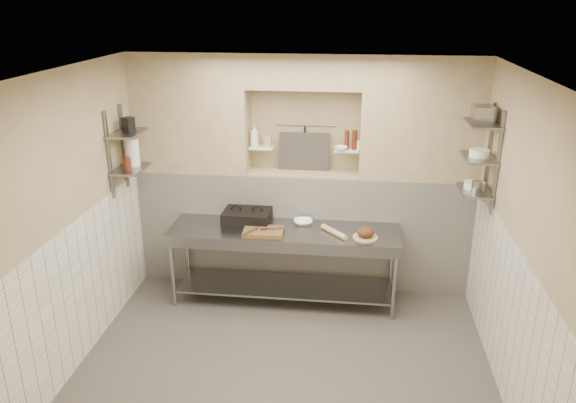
# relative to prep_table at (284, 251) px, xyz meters

# --- Properties ---
(floor) EXTENTS (4.00, 3.90, 0.10)m
(floor) POSITION_rel_prep_table_xyz_m (0.16, -1.18, -0.69)
(floor) COLOR #4C4743
(floor) RESTS_ON ground
(ceiling) EXTENTS (4.00, 3.90, 0.10)m
(ceiling) POSITION_rel_prep_table_xyz_m (0.16, -1.18, 2.21)
(ceiling) COLOR silver
(ceiling) RESTS_ON ground
(wall_left) EXTENTS (0.10, 3.90, 2.80)m
(wall_left) POSITION_rel_prep_table_xyz_m (-1.89, -1.18, 0.76)
(wall_left) COLOR tan
(wall_left) RESTS_ON ground
(wall_right) EXTENTS (0.10, 3.90, 2.80)m
(wall_right) POSITION_rel_prep_table_xyz_m (2.21, -1.18, 0.76)
(wall_right) COLOR tan
(wall_right) RESTS_ON ground
(wall_back) EXTENTS (4.00, 0.10, 2.80)m
(wall_back) POSITION_rel_prep_table_xyz_m (0.16, 0.82, 0.76)
(wall_back) COLOR tan
(wall_back) RESTS_ON ground
(wall_front) EXTENTS (4.00, 0.10, 2.80)m
(wall_front) POSITION_rel_prep_table_xyz_m (0.16, -3.18, 0.76)
(wall_front) COLOR tan
(wall_front) RESTS_ON ground
(backwall_lower) EXTENTS (4.00, 0.40, 1.40)m
(backwall_lower) POSITION_rel_prep_table_xyz_m (0.16, 0.57, 0.06)
(backwall_lower) COLOR white
(backwall_lower) RESTS_ON floor
(alcove_sill) EXTENTS (1.30, 0.40, 0.02)m
(alcove_sill) POSITION_rel_prep_table_xyz_m (0.16, 0.57, 0.77)
(alcove_sill) COLOR tan
(alcove_sill) RESTS_ON backwall_lower
(backwall_pillar_left) EXTENTS (1.35, 0.40, 1.40)m
(backwall_pillar_left) POSITION_rel_prep_table_xyz_m (-1.16, 0.57, 1.46)
(backwall_pillar_left) COLOR tan
(backwall_pillar_left) RESTS_ON backwall_lower
(backwall_pillar_right) EXTENTS (1.35, 0.40, 1.40)m
(backwall_pillar_right) POSITION_rel_prep_table_xyz_m (1.49, 0.57, 1.46)
(backwall_pillar_right) COLOR tan
(backwall_pillar_right) RESTS_ON backwall_lower
(backwall_header) EXTENTS (1.30, 0.40, 0.40)m
(backwall_header) POSITION_rel_prep_table_xyz_m (0.16, 0.57, 1.96)
(backwall_header) COLOR tan
(backwall_header) RESTS_ON backwall_lower
(wainscot_left) EXTENTS (0.02, 3.90, 1.40)m
(wainscot_left) POSITION_rel_prep_table_xyz_m (-1.83, -1.18, 0.06)
(wainscot_left) COLOR white
(wainscot_left) RESTS_ON floor
(wainscot_right) EXTENTS (0.02, 3.90, 1.40)m
(wainscot_right) POSITION_rel_prep_table_xyz_m (2.15, -1.18, 0.06)
(wainscot_right) COLOR white
(wainscot_right) RESTS_ON floor
(alcove_shelf_left) EXTENTS (0.28, 0.16, 0.02)m
(alcove_shelf_left) POSITION_rel_prep_table_xyz_m (-0.34, 0.57, 1.06)
(alcove_shelf_left) COLOR white
(alcove_shelf_left) RESTS_ON backwall_lower
(alcove_shelf_right) EXTENTS (0.28, 0.16, 0.02)m
(alcove_shelf_right) POSITION_rel_prep_table_xyz_m (0.66, 0.57, 1.06)
(alcove_shelf_right) COLOR white
(alcove_shelf_right) RESTS_ON backwall_lower
(utensil_rail) EXTENTS (0.70, 0.02, 0.02)m
(utensil_rail) POSITION_rel_prep_table_xyz_m (0.16, 0.74, 1.31)
(utensil_rail) COLOR gray
(utensil_rail) RESTS_ON wall_back
(hanging_steel) EXTENTS (0.02, 0.02, 0.30)m
(hanging_steel) POSITION_rel_prep_table_xyz_m (0.16, 0.72, 1.14)
(hanging_steel) COLOR black
(hanging_steel) RESTS_ON utensil_rail
(splash_panel) EXTENTS (0.60, 0.08, 0.45)m
(splash_panel) POSITION_rel_prep_table_xyz_m (0.16, 0.67, 1.00)
(splash_panel) COLOR #383330
(splash_panel) RESTS_ON alcove_sill
(shelf_rail_left_a) EXTENTS (0.03, 0.03, 0.95)m
(shelf_rail_left_a) POSITION_rel_prep_table_xyz_m (-1.81, 0.07, 1.16)
(shelf_rail_left_a) COLOR slate
(shelf_rail_left_a) RESTS_ON wall_left
(shelf_rail_left_b) EXTENTS (0.03, 0.03, 0.95)m
(shelf_rail_left_b) POSITION_rel_prep_table_xyz_m (-1.81, -0.33, 1.16)
(shelf_rail_left_b) COLOR slate
(shelf_rail_left_b) RESTS_ON wall_left
(wall_shelf_left_lower) EXTENTS (0.30, 0.50, 0.02)m
(wall_shelf_left_lower) POSITION_rel_prep_table_xyz_m (-1.68, -0.13, 0.96)
(wall_shelf_left_lower) COLOR slate
(wall_shelf_left_lower) RESTS_ON wall_left
(wall_shelf_left_upper) EXTENTS (0.30, 0.50, 0.03)m
(wall_shelf_left_upper) POSITION_rel_prep_table_xyz_m (-1.68, -0.13, 1.36)
(wall_shelf_left_upper) COLOR slate
(wall_shelf_left_upper) RESTS_ON wall_left
(shelf_rail_right_a) EXTENTS (0.03, 0.03, 1.05)m
(shelf_rail_right_a) POSITION_rel_prep_table_xyz_m (2.14, 0.07, 1.21)
(shelf_rail_right_a) COLOR slate
(shelf_rail_right_a) RESTS_ON wall_right
(shelf_rail_right_b) EXTENTS (0.03, 0.03, 1.05)m
(shelf_rail_right_b) POSITION_rel_prep_table_xyz_m (2.14, -0.33, 1.21)
(shelf_rail_right_b) COLOR slate
(shelf_rail_right_b) RESTS_ON wall_right
(wall_shelf_right_lower) EXTENTS (0.30, 0.50, 0.02)m
(wall_shelf_right_lower) POSITION_rel_prep_table_xyz_m (2.00, -0.13, 0.86)
(wall_shelf_right_lower) COLOR slate
(wall_shelf_right_lower) RESTS_ON wall_right
(wall_shelf_right_mid) EXTENTS (0.30, 0.50, 0.02)m
(wall_shelf_right_mid) POSITION_rel_prep_table_xyz_m (2.00, -0.13, 1.21)
(wall_shelf_right_mid) COLOR slate
(wall_shelf_right_mid) RESTS_ON wall_right
(wall_shelf_right_upper) EXTENTS (0.30, 0.50, 0.03)m
(wall_shelf_right_upper) POSITION_rel_prep_table_xyz_m (2.00, -0.13, 1.56)
(wall_shelf_right_upper) COLOR slate
(wall_shelf_right_upper) RESTS_ON wall_right
(prep_table) EXTENTS (2.60, 0.70, 0.90)m
(prep_table) POSITION_rel_prep_table_xyz_m (0.00, 0.00, 0.00)
(prep_table) COLOR gray
(prep_table) RESTS_ON floor
(panini_press) EXTENTS (0.55, 0.40, 0.15)m
(panini_press) POSITION_rel_prep_table_xyz_m (-0.45, 0.17, 0.33)
(panini_press) COLOR black
(panini_press) RESTS_ON prep_table
(cutting_board) EXTENTS (0.46, 0.33, 0.04)m
(cutting_board) POSITION_rel_prep_table_xyz_m (-0.21, -0.12, 0.28)
(cutting_board) COLOR brown
(cutting_board) RESTS_ON prep_table
(knife_blade) EXTENTS (0.27, 0.12, 0.01)m
(knife_blade) POSITION_rel_prep_table_xyz_m (-0.12, -0.08, 0.31)
(knife_blade) COLOR gray
(knife_blade) RESTS_ON cutting_board
(tongs) EXTENTS (0.14, 0.22, 0.02)m
(tongs) POSITION_rel_prep_table_xyz_m (-0.34, -0.20, 0.31)
(tongs) COLOR gray
(tongs) RESTS_ON cutting_board
(mixing_bowl) EXTENTS (0.25, 0.25, 0.05)m
(mixing_bowl) POSITION_rel_prep_table_xyz_m (0.20, 0.20, 0.28)
(mixing_bowl) COLOR white
(mixing_bowl) RESTS_ON prep_table
(rolling_pin) EXTENTS (0.31, 0.34, 0.06)m
(rolling_pin) POSITION_rel_prep_table_xyz_m (0.57, -0.06, 0.29)
(rolling_pin) COLOR tan
(rolling_pin) RESTS_ON prep_table
(bread_board) EXTENTS (0.27, 0.27, 0.02)m
(bread_board) POSITION_rel_prep_table_xyz_m (0.91, -0.11, 0.27)
(bread_board) COLOR tan
(bread_board) RESTS_ON prep_table
(bread_loaf) EXTENTS (0.19, 0.19, 0.11)m
(bread_loaf) POSITION_rel_prep_table_xyz_m (0.91, -0.11, 0.33)
(bread_loaf) COLOR #4C2D19
(bread_loaf) RESTS_ON bread_board
(bottle_soap) EXTENTS (0.12, 0.12, 0.26)m
(bottle_soap) POSITION_rel_prep_table_xyz_m (-0.42, 0.55, 1.20)
(bottle_soap) COLOR white
(bottle_soap) RESTS_ON alcove_shelf_left
(jar_alcove) EXTENTS (0.08, 0.08, 0.12)m
(jar_alcove) POSITION_rel_prep_table_xyz_m (-0.26, 0.56, 1.13)
(jar_alcove) COLOR tan
(jar_alcove) RESTS_ON alcove_shelf_left
(bowl_alcove) EXTENTS (0.16, 0.16, 0.05)m
(bowl_alcove) POSITION_rel_prep_table_xyz_m (0.60, 0.51, 1.09)
(bowl_alcove) COLOR white
(bowl_alcove) RESTS_ON alcove_shelf_right
(condiment_a) EXTENTS (0.06, 0.06, 0.22)m
(condiment_a) POSITION_rel_prep_table_xyz_m (0.75, 0.56, 1.18)
(condiment_a) COLOR #4A1C0F
(condiment_a) RESTS_ON alcove_shelf_right
(condiment_b) EXTENTS (0.05, 0.05, 0.21)m
(condiment_b) POSITION_rel_prep_table_xyz_m (0.66, 0.59, 1.18)
(condiment_b) COLOR #4A1C0F
(condiment_b) RESTS_ON alcove_shelf_right
(condiment_c) EXTENTS (0.06, 0.06, 0.11)m
(condiment_c) POSITION_rel_prep_table_xyz_m (0.80, 0.58, 1.12)
(condiment_c) COLOR white
(condiment_c) RESTS_ON alcove_shelf_right
(jug_left) EXTENTS (0.15, 0.15, 0.30)m
(jug_left) POSITION_rel_prep_table_xyz_m (-1.68, -0.04, 1.12)
(jug_left) COLOR white
(jug_left) RESTS_ON wall_shelf_left_lower
(jar_left) EXTENTS (0.09, 0.09, 0.13)m
(jar_left) POSITION_rel_prep_table_xyz_m (-1.68, -0.21, 1.04)
(jar_left) COLOR #4A1C0F
(jar_left) RESTS_ON wall_shelf_left_lower
(box_left_upper) EXTENTS (0.14, 0.14, 0.15)m
(box_left_upper) POSITION_rel_prep_table_xyz_m (-1.68, -0.08, 1.44)
(box_left_upper) COLOR black
(box_left_upper) RESTS_ON wall_shelf_left_upper
(bowl_right) EXTENTS (0.22, 0.22, 0.06)m
(bowl_right) POSITION_rel_prep_table_xyz_m (2.00, -0.09, 0.90)
(bowl_right) COLOR white
(bowl_right) RESTS_ON wall_shelf_right_lower
(canister_right) EXTENTS (0.11, 0.11, 0.11)m
(canister_right) POSITION_rel_prep_table_xyz_m (2.00, -0.19, 0.93)
(canister_right) COLOR gray
(canister_right) RESTS_ON wall_shelf_right_lower
(bowl_right_mid) EXTENTS (0.20, 0.20, 0.07)m
(bowl_right_mid) POSITION_rel_prep_table_xyz_m (2.00, -0.13, 1.26)
(bowl_right_mid) COLOR white
(bowl_right_mid) RESTS_ON wall_shelf_right_mid
(basket_right) EXTENTS (0.20, 0.25, 0.15)m
(basket_right) POSITION_rel_prep_table_xyz_m (2.00, -0.08, 1.65)
(basket_right) COLOR gray
(basket_right) RESTS_ON wall_shelf_right_upper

